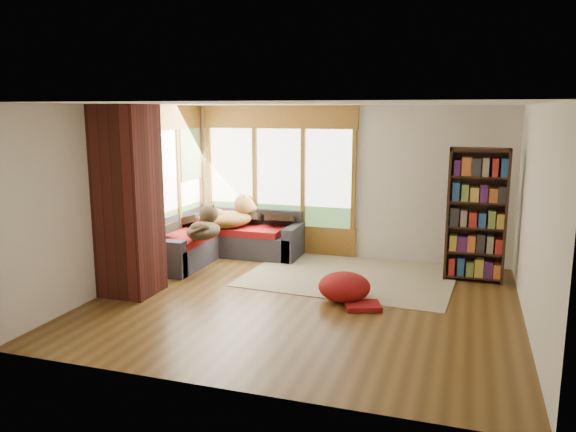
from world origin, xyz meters
The scene contains 17 objects.
floor centered at (0.00, 0.00, 0.00)m, with size 5.50×5.50×0.00m, color #4D3315.
ceiling centered at (0.00, 0.00, 2.60)m, with size 5.50×5.50×0.00m, color white.
wall_back centered at (0.00, 2.50, 1.30)m, with size 5.50×0.04×2.60m, color silver.
wall_front centered at (0.00, -2.50, 1.30)m, with size 5.50×0.04×2.60m, color silver.
wall_left centered at (-2.75, 0.00, 1.30)m, with size 0.04×5.00×2.60m, color silver.
wall_right centered at (2.75, 0.00, 1.30)m, with size 0.04×5.00×2.60m, color silver.
windows_back centered at (-1.20, 2.47, 1.35)m, with size 2.82×0.10×1.90m.
windows_left centered at (-2.72, 1.20, 1.35)m, with size 0.10×2.62×1.90m.
roller_blind centered at (-2.69, 2.03, 1.75)m, with size 0.03×0.72×0.90m, color #7E9B5D.
brick_chimney centered at (-2.40, -0.35, 1.30)m, with size 0.70×0.70×2.60m, color #471914.
sectional_sofa centered at (-1.95, 1.70, 0.30)m, with size 2.20×2.20×0.80m.
area_rug centered at (0.35, 1.38, 0.01)m, with size 3.08×2.36×0.01m, color beige.
bookshelf centered at (2.14, 1.73, 0.99)m, with size 0.85×0.28×1.98m.
pouf centered at (0.50, 0.24, 0.20)m, with size 0.70×0.70×0.38m, color maroon.
dog_tan centered at (-1.86, 1.88, 0.79)m, with size 1.02×0.97×0.50m.
dog_brindle centered at (-1.94, 1.01, 0.76)m, with size 0.60×0.87×0.45m.
throw_pillows centered at (-1.92, 1.85, 0.79)m, with size 1.98×1.68×0.45m.
Camera 1 is at (2.00, -6.86, 2.53)m, focal length 35.00 mm.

